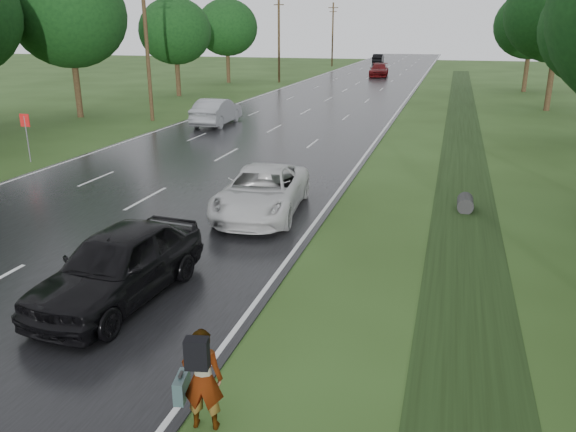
# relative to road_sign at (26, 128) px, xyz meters

# --- Properties ---
(road) EXTENTS (14.00, 180.00, 0.04)m
(road) POSITION_rel_road_sign_xyz_m (8.50, 33.00, -1.62)
(road) COLOR black
(road) RESTS_ON ground
(edge_stripe_east) EXTENTS (0.12, 180.00, 0.01)m
(edge_stripe_east) POSITION_rel_road_sign_xyz_m (15.25, 33.00, -1.60)
(edge_stripe_east) COLOR silver
(edge_stripe_east) RESTS_ON road
(edge_stripe_west) EXTENTS (0.12, 180.00, 0.01)m
(edge_stripe_west) POSITION_rel_road_sign_xyz_m (1.75, 33.00, -1.60)
(edge_stripe_west) COLOR silver
(edge_stripe_west) RESTS_ON road
(center_line) EXTENTS (0.12, 180.00, 0.01)m
(center_line) POSITION_rel_road_sign_xyz_m (8.50, 33.00, -1.60)
(center_line) COLOR silver
(center_line) RESTS_ON road
(drainage_ditch) EXTENTS (2.20, 120.00, 0.56)m
(drainage_ditch) POSITION_rel_road_sign_xyz_m (20.00, 6.71, -1.61)
(drainage_ditch) COLOR black
(drainage_ditch) RESTS_ON ground
(road_sign) EXTENTS (0.50, 0.06, 2.30)m
(road_sign) POSITION_rel_road_sign_xyz_m (0.00, 0.00, 0.00)
(road_sign) COLOR slate
(road_sign) RESTS_ON ground
(utility_pole_mid) EXTENTS (1.60, 0.26, 10.00)m
(utility_pole_mid) POSITION_rel_road_sign_xyz_m (-0.70, 13.00, 3.55)
(utility_pole_mid) COLOR #322114
(utility_pole_mid) RESTS_ON ground
(utility_pole_far) EXTENTS (1.60, 0.26, 10.00)m
(utility_pole_far) POSITION_rel_road_sign_xyz_m (-0.70, 43.00, 3.55)
(utility_pole_far) COLOR #322114
(utility_pole_far) RESTS_ON ground
(utility_pole_distant) EXTENTS (1.60, 0.26, 10.00)m
(utility_pole_distant) POSITION_rel_road_sign_xyz_m (-0.70, 73.00, 3.55)
(utility_pole_distant) COLOR #322114
(utility_pole_distant) RESTS_ON ground
(tree_east_d) EXTENTS (8.00, 8.00, 10.76)m
(tree_east_d) POSITION_rel_road_sign_xyz_m (26.30, 26.00, 5.51)
(tree_east_d) COLOR #322114
(tree_east_d) RESTS_ON ground
(tree_east_f) EXTENTS (7.20, 7.20, 9.62)m
(tree_east_f) POSITION_rel_road_sign_xyz_m (26.00, 40.00, 4.73)
(tree_east_f) COLOR #322114
(tree_east_f) RESTS_ON ground
(tree_west_c) EXTENTS (7.80, 7.80, 10.43)m
(tree_west_c) POSITION_rel_road_sign_xyz_m (-6.50, 13.00, 5.27)
(tree_west_c) COLOR #322114
(tree_west_c) RESTS_ON ground
(tree_west_d) EXTENTS (6.60, 6.60, 8.80)m
(tree_west_d) POSITION_rel_road_sign_xyz_m (-5.70, 27.00, 4.18)
(tree_west_d) COLOR #322114
(tree_west_d) RESTS_ON ground
(tree_west_f) EXTENTS (7.00, 7.00, 9.29)m
(tree_west_f) POSITION_rel_road_sign_xyz_m (-6.30, 41.00, 4.49)
(tree_west_f) COLOR #322114
(tree_west_f) RESTS_ON ground
(pedestrian) EXTENTS (0.88, 0.67, 1.78)m
(pedestrian) POSITION_rel_road_sign_xyz_m (15.85, -15.04, -0.73)
(pedestrian) COLOR #A5998C
(pedestrian) RESTS_ON ground
(white_pickup) EXTENTS (3.09, 5.82, 1.56)m
(white_pickup) POSITION_rel_road_sign_xyz_m (13.25, -4.43, -0.82)
(white_pickup) COLOR silver
(white_pickup) RESTS_ON road
(dark_sedan) EXTENTS (2.42, 5.23, 1.73)m
(dark_sedan) POSITION_rel_road_sign_xyz_m (12.13, -11.48, -0.74)
(dark_sedan) COLOR black
(dark_sedan) RESTS_ON road
(silver_sedan) EXTENTS (2.06, 5.29, 1.72)m
(silver_sedan) POSITION_rel_road_sign_xyz_m (4.40, 12.41, -0.74)
(silver_sedan) COLOR gray
(silver_sedan) RESTS_ON road
(far_car_red) EXTENTS (2.71, 5.85, 1.65)m
(far_car_red) POSITION_rel_road_sign_xyz_m (9.61, 53.80, -0.78)
(far_car_red) COLOR #660B0D
(far_car_red) RESTS_ON road
(far_car_dark) EXTENTS (1.91, 5.04, 1.64)m
(far_car_dark) POSITION_rel_road_sign_xyz_m (5.70, 82.72, -0.78)
(far_car_dark) COLOR black
(far_car_dark) RESTS_ON road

